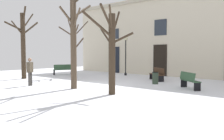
{
  "coord_description": "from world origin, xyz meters",
  "views": [
    {
      "loc": [
        10.75,
        -10.37,
        2.0
      ],
      "look_at": [
        0.0,
        1.66,
        0.87
      ],
      "focal_mm": 38.99,
      "sensor_mm": 36.0,
      "label": 1
    }
  ],
  "objects": [
    {
      "name": "tree_left_of_center",
      "position": [
        -6.95,
        -0.88,
        2.81
      ],
      "size": [
        2.17,
        2.49,
        5.47
      ],
      "color": "#382B1E",
      "rests_on": "ground"
    },
    {
      "name": "building_facade",
      "position": [
        -0.01,
        8.48,
        3.58
      ],
      "size": [
        20.79,
        0.6,
        7.06
      ],
      "color": "beige",
      "rests_on": "ground"
    },
    {
      "name": "litter_bin",
      "position": [
        2.44,
        3.12,
        0.39
      ],
      "size": [
        0.42,
        0.42,
        0.77
      ],
      "color": "#2D3D2D",
      "rests_on": "ground"
    },
    {
      "name": "person_near_bench",
      "position": [
        -2.82,
        -2.7,
        0.95
      ],
      "size": [
        0.37,
        0.44,
        1.7
      ],
      "rotation": [
        0.0,
        0.0,
        2.03
      ],
      "color": "#403D3A",
      "rests_on": "ground"
    },
    {
      "name": "bench_facing_shops",
      "position": [
        5.03,
        2.48,
        0.49
      ],
      "size": [
        1.57,
        1.38,
        0.95
      ],
      "rotation": [
        0.0,
        0.0,
        2.47
      ],
      "color": "#2D4C33",
      "rests_on": "ground"
    },
    {
      "name": "bench_near_lamp",
      "position": [
        -7.45,
        3.25,
        0.5
      ],
      "size": [
        1.04,
        1.82,
        0.95
      ],
      "rotation": [
        0.0,
        0.0,
        4.35
      ],
      "color": "#2D4C33",
      "rests_on": "ground"
    },
    {
      "name": "ground_plane",
      "position": [
        0.0,
        0.0,
        0.0
      ],
      "size": [
        33.27,
        33.27,
        0.0
      ],
      "primitive_type": "plane",
      "color": "white"
    },
    {
      "name": "tree_foreground",
      "position": [
        3.01,
        -1.75,
        2.18
      ],
      "size": [
        1.71,
        2.38,
        4.09
      ],
      "color": "#382B1E",
      "rests_on": "ground"
    },
    {
      "name": "tree_center",
      "position": [
        -5.24,
        2.7,
        2.2
      ],
      "size": [
        1.51,
        2.24,
        4.68
      ],
      "color": "#423326",
      "rests_on": "ground"
    },
    {
      "name": "bench_back_to_back_right",
      "position": [
        1.48,
        4.94,
        0.48
      ],
      "size": [
        1.78,
        1.51,
        0.93
      ],
      "rotation": [
        0.0,
        0.0,
        5.63
      ],
      "color": "#3D2819",
      "rests_on": "ground"
    },
    {
      "name": "tree_near_facade",
      "position": [
        0.14,
        -1.68,
        2.95
      ],
      "size": [
        1.52,
        2.61,
        5.58
      ],
      "color": "#4C3D2D",
      "rests_on": "ground"
    },
    {
      "name": "streetlamp",
      "position": [
        -2.81,
        6.63,
        2.19
      ],
      "size": [
        0.3,
        0.3,
        3.57
      ],
      "color": "black",
      "rests_on": "ground"
    }
  ]
}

